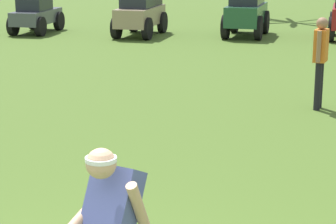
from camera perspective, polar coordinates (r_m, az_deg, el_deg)
teammate_near_sideline at (r=11.30m, az=13.14°, el=4.90°), size 0.27×0.50×1.56m
parked_car_slot_b at (r=21.37m, az=-11.42°, el=8.28°), size 1.15×2.23×1.10m
parked_car_slot_c at (r=20.33m, az=-2.41°, el=8.69°), size 1.32×2.47×1.34m
parked_car_slot_d at (r=20.32m, az=6.85°, el=8.66°), size 1.36×2.43×1.40m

